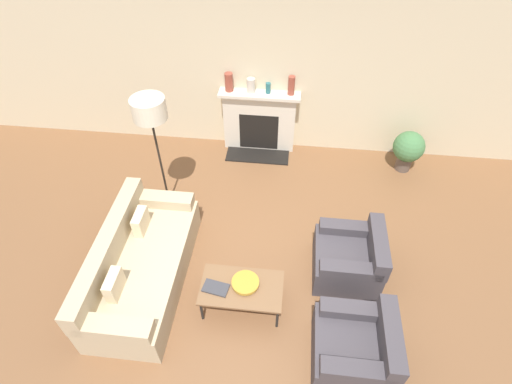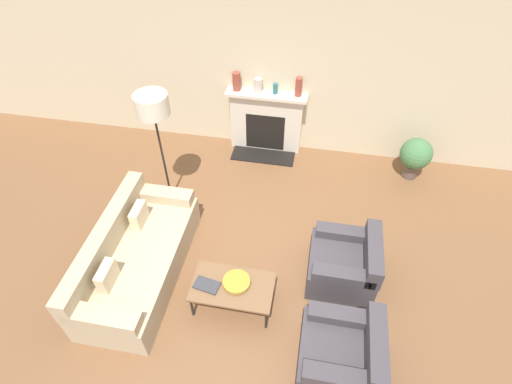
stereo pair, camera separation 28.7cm
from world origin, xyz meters
name	(u,v)px [view 2 (the right image)]	position (x,y,z in m)	size (l,w,h in m)	color
ground_plane	(243,296)	(0.00, 0.00, 0.00)	(18.00, 18.00, 0.00)	brown
wall_back	(282,69)	(0.00, 3.17, 1.45)	(18.00, 0.06, 2.90)	beige
fireplace	(266,122)	(-0.22, 3.03, 0.53)	(1.33, 0.59, 1.09)	beige
couch	(136,258)	(-1.41, 0.10, 0.30)	(0.95, 2.10, 0.80)	tan
armchair_near	(342,354)	(1.21, -0.66, 0.29)	(0.83, 0.83, 0.73)	#423D42
armchair_far	(345,264)	(1.21, 0.51, 0.29)	(0.83, 0.83, 0.73)	#423D42
coffee_table	(233,287)	(-0.09, -0.12, 0.36)	(0.97, 0.56, 0.39)	brown
bowl	(236,282)	(-0.05, -0.07, 0.42)	(0.33, 0.33, 0.06)	#BC8E2D
book	(207,285)	(-0.39, -0.17, 0.40)	(0.32, 0.22, 0.02)	#38383D
floor_lamp	(154,115)	(-1.46, 1.50, 1.54)	(0.44, 0.44, 1.83)	black
mantel_vase_left	(236,81)	(-0.71, 3.04, 1.24)	(0.13, 0.13, 0.30)	brown
mantel_vase_center_left	(258,85)	(-0.35, 3.04, 1.21)	(0.13, 0.13, 0.23)	beige
mantel_vase_center_right	(275,89)	(-0.08, 3.04, 1.18)	(0.08, 0.08, 0.17)	#28666B
mantel_vase_right	(299,87)	(0.29, 3.04, 1.25)	(0.11, 0.11, 0.31)	brown
potted_plant	(416,155)	(2.25, 2.71, 0.43)	(0.50, 0.50, 0.71)	brown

